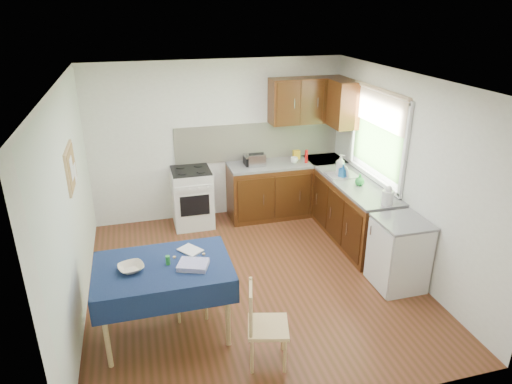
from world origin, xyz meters
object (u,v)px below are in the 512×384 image
object	(u,v)px
chair_far	(190,281)
sandwich_press	(253,160)
dining_table	(163,274)
dish_rack	(342,174)
chair_near	(263,323)
toaster	(256,160)
kettle	(388,196)

from	to	relation	value
chair_far	sandwich_press	distance (m)	2.73
dining_table	dish_rack	distance (m)	3.24
chair_near	dish_rack	size ratio (longest dim) A/B	2.05
toaster	dish_rack	bearing A→B (deg)	-47.20
dining_table	sandwich_press	world-z (taller)	sandwich_press
toaster	sandwich_press	xyz separation A→B (m)	(-0.03, 0.09, -0.02)
dining_table	chair_far	size ratio (longest dim) A/B	1.62
dish_rack	kettle	size ratio (longest dim) A/B	1.68
sandwich_press	dish_rack	bearing A→B (deg)	-43.30
chair_far	toaster	distance (m)	2.67
sandwich_press	dish_rack	xyz separation A→B (m)	(1.14, -0.85, -0.05)
chair_near	chair_far	bearing A→B (deg)	46.97
dining_table	dish_rack	xyz separation A→B (m)	(2.76, 1.70, 0.20)
dining_table	sandwich_press	xyz separation A→B (m)	(1.61, 2.55, 0.25)
chair_far	toaster	xyz separation A→B (m)	(1.35, 2.24, 0.55)
kettle	dish_rack	bearing A→B (deg)	95.55
dining_table	chair_near	distance (m)	1.13
kettle	chair_near	bearing A→B (deg)	-147.23
sandwich_press	dining_table	bearing A→B (deg)	-129.09
chair_near	sandwich_press	xyz separation A→B (m)	(0.75, 3.22, 0.52)
chair_far	sandwich_press	size ratio (longest dim) A/B	3.10
dish_rack	kettle	bearing A→B (deg)	-92.44
chair_near	toaster	world-z (taller)	toaster
dining_table	sandwich_press	distance (m)	3.03
chair_far	kettle	size ratio (longest dim) A/B	3.37
chair_far	dish_rack	world-z (taller)	dish_rack
chair_near	kettle	world-z (taller)	kettle
dish_rack	kettle	distance (m)	1.10
kettle	toaster	bearing A→B (deg)	123.39
chair_far	chair_near	bearing A→B (deg)	125.71
chair_near	dish_rack	bearing A→B (deg)	-24.22
chair_far	toaster	bearing A→B (deg)	-118.16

